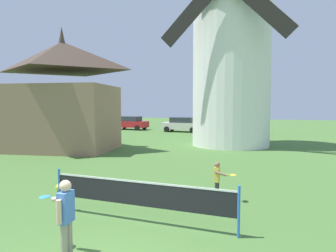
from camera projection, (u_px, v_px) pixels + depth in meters
windmill at (231, 39)px, 19.75m from camera, size 8.04×6.02×14.48m
tennis_net at (138, 194)px, 6.74m from camera, size 4.67×0.06×1.10m
player_near at (65, 213)px, 5.19m from camera, size 0.80×0.50×1.42m
player_far at (218, 178)px, 8.52m from camera, size 0.67×0.48×1.09m
stray_ball at (60, 187)px, 9.24m from camera, size 0.25×0.25×0.25m
parked_car_red at (131, 123)px, 33.77m from camera, size 4.17×2.10×1.56m
parked_car_cream at (182, 124)px, 30.73m from camera, size 4.23×1.94×1.56m
parked_car_blue at (242, 125)px, 29.19m from camera, size 4.33×1.93×1.56m
chapel at (63, 98)px, 17.84m from camera, size 7.07×5.74×7.60m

